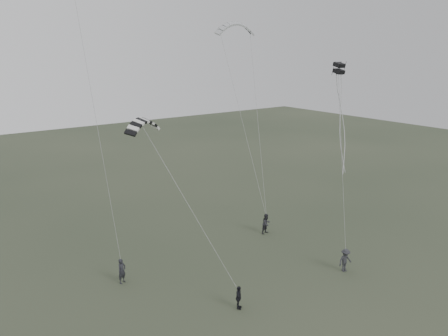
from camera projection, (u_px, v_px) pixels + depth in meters
ground at (258, 295)px, 27.82m from camera, size 140.00×140.00×0.00m
flyer_left at (122, 271)px, 29.11m from camera, size 0.74×0.62×1.72m
flyer_right at (266, 224)px, 37.06m from camera, size 0.93×0.77×1.74m
flyer_center at (239, 298)px, 26.20m from camera, size 0.88×0.86×1.48m
flyer_far at (345, 260)px, 30.64m from camera, size 1.16×0.75×1.70m
kite_pale_large at (235, 23)px, 38.05m from camera, size 3.73×2.15×1.66m
kite_striped at (143, 120)px, 25.69m from camera, size 2.83×2.11×1.24m
kite_box at (339, 68)px, 30.23m from camera, size 0.68×0.82×0.83m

